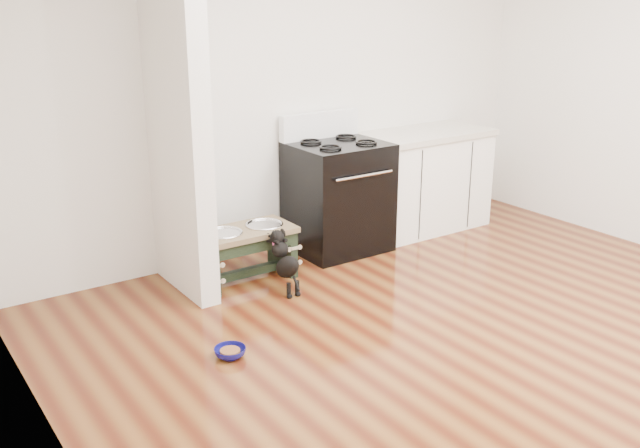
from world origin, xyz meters
The scene contains 8 objects.
ground centered at (0.00, 0.00, 0.00)m, with size 5.00×5.00×0.00m, color #461A0C.
room_shell centered at (0.00, 0.00, 1.62)m, with size 5.00×5.00×5.00m.
partition_wall centered at (-1.18, 2.10, 1.35)m, with size 0.15×0.80×2.70m, color silver.
oven_range centered at (0.25, 2.16, 0.48)m, with size 0.76×0.69×1.14m.
cabinet_run centered at (1.23, 2.18, 0.45)m, with size 1.24×0.64×0.91m.
dog_feeder centered at (-0.74, 1.98, 0.29)m, with size 0.75×0.40×0.43m.
puppy centered at (-0.61, 1.63, 0.25)m, with size 0.13×0.39×0.46m.
floor_bowl centered at (-1.41, 0.98, 0.03)m, with size 0.24×0.24×0.06m.
Camera 1 is at (-3.14, -2.51, 2.13)m, focal length 40.00 mm.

